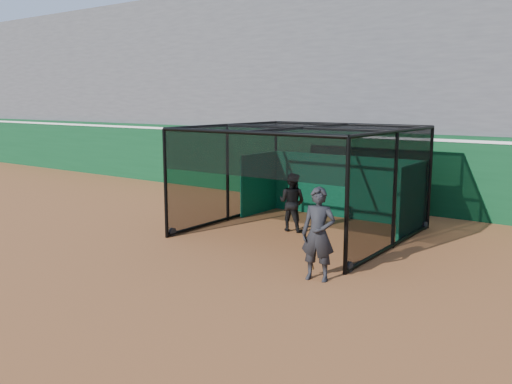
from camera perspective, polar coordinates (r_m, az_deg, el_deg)
The scene contains 6 objects.
ground at distance 12.16m, azimuth -9.07°, elevation -7.38°, with size 120.00×120.00×0.00m, color #96562B.
outfield_wall at distance 18.75m, azimuth 9.51°, elevation 2.63°, with size 50.00×0.50×2.50m.
grandstand at distance 22.08m, azimuth 14.24°, elevation 11.80°, with size 50.00×7.85×8.95m.
batting_cage at distance 14.47m, azimuth 4.95°, elevation 1.15°, with size 5.23×5.15×2.82m.
batter at distance 14.76m, azimuth 3.81°, elevation -1.07°, with size 0.77×0.60×1.59m, color black.
on_deck_player at distance 10.74m, azimuth 6.57°, elevation -4.44°, with size 0.76×0.58×1.87m.
Camera 1 is at (8.29, -8.17, 3.54)m, focal length 38.00 mm.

